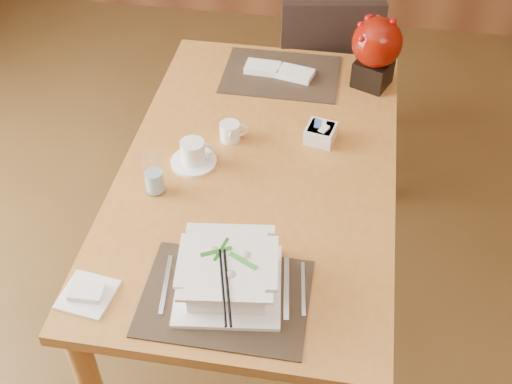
% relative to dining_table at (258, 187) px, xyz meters
% --- Properties ---
extents(dining_table, '(0.90, 1.50, 0.75)m').
position_rel_dining_table_xyz_m(dining_table, '(0.00, 0.00, 0.00)').
color(dining_table, '#BB7833').
rests_on(dining_table, ground).
extents(placemat_near, '(0.45, 0.33, 0.01)m').
position_rel_dining_table_xyz_m(placemat_near, '(0.00, -0.55, 0.10)').
color(placemat_near, black).
rests_on(placemat_near, dining_table).
extents(placemat_far, '(0.45, 0.33, 0.01)m').
position_rel_dining_table_xyz_m(placemat_far, '(0.00, 0.55, 0.10)').
color(placemat_far, black).
rests_on(placemat_far, dining_table).
extents(soup_setting, '(0.32, 0.32, 0.12)m').
position_rel_dining_table_xyz_m(soup_setting, '(0.00, -0.51, 0.15)').
color(soup_setting, white).
rests_on(soup_setting, dining_table).
extents(coffee_cup, '(0.15, 0.15, 0.09)m').
position_rel_dining_table_xyz_m(coffee_cup, '(-0.22, -0.02, 0.13)').
color(coffee_cup, white).
rests_on(coffee_cup, dining_table).
extents(water_glass, '(0.08, 0.08, 0.15)m').
position_rel_dining_table_xyz_m(water_glass, '(-0.30, -0.17, 0.17)').
color(water_glass, white).
rests_on(water_glass, dining_table).
extents(creamer_jug, '(0.11, 0.11, 0.07)m').
position_rel_dining_table_xyz_m(creamer_jug, '(-0.12, 0.12, 0.13)').
color(creamer_jug, white).
rests_on(creamer_jug, dining_table).
extents(sugar_caddy, '(0.11, 0.11, 0.06)m').
position_rel_dining_table_xyz_m(sugar_caddy, '(0.19, 0.17, 0.13)').
color(sugar_caddy, white).
rests_on(sugar_caddy, dining_table).
extents(berry_decor, '(0.19, 0.19, 0.28)m').
position_rel_dining_table_xyz_m(berry_decor, '(0.35, 0.54, 0.25)').
color(berry_decor, black).
rests_on(berry_decor, dining_table).
extents(napkins_far, '(0.28, 0.14, 0.02)m').
position_rel_dining_table_xyz_m(napkins_far, '(0.00, 0.55, 0.11)').
color(napkins_far, white).
rests_on(napkins_far, dining_table).
extents(bread_plate, '(0.15, 0.15, 0.01)m').
position_rel_dining_table_xyz_m(bread_plate, '(-0.37, -0.60, 0.10)').
color(bread_plate, white).
rests_on(bread_plate, dining_table).
extents(far_chair, '(0.50, 0.51, 0.94)m').
position_rel_dining_table_xyz_m(far_chair, '(0.16, 0.91, -0.12)').
color(far_chair, black).
rests_on(far_chair, ground).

